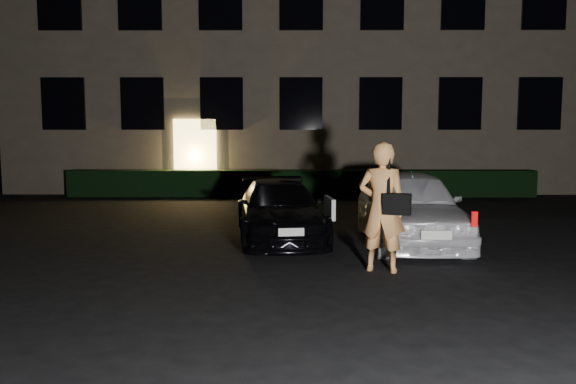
{
  "coord_description": "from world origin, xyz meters",
  "views": [
    {
      "loc": [
        -0.32,
        -7.61,
        2.04
      ],
      "look_at": [
        -0.38,
        2.0,
        1.03
      ],
      "focal_mm": 35.0,
      "sensor_mm": 36.0,
      "label": 1
    }
  ],
  "objects": [
    {
      "name": "hedge",
      "position": [
        0.0,
        10.5,
        0.42
      ],
      "size": [
        15.0,
        0.7,
        0.85
      ],
      "primitive_type": "cube",
      "color": "black",
      "rests_on": "ground"
    },
    {
      "name": "sedan",
      "position": [
        -0.54,
        3.08,
        0.56
      ],
      "size": [
        2.0,
        4.04,
        1.12
      ],
      "rotation": [
        0.0,
        0.0,
        0.11
      ],
      "color": "black",
      "rests_on": "ground"
    },
    {
      "name": "hatch",
      "position": [
        1.86,
        2.65,
        0.69
      ],
      "size": [
        1.66,
        4.07,
        1.38
      ],
      "rotation": [
        0.0,
        0.0,
        -0.01
      ],
      "color": "white",
      "rests_on": "ground"
    },
    {
      "name": "man",
      "position": [
        1.02,
        0.55,
        0.96
      ],
      "size": [
        0.81,
        0.67,
        1.92
      ],
      "rotation": [
        0.0,
        0.0,
        2.82
      ],
      "color": "#F2A157",
      "rests_on": "ground"
    },
    {
      "name": "ground",
      "position": [
        0.0,
        0.0,
        0.0
      ],
      "size": [
        80.0,
        80.0,
        0.0
      ],
      "primitive_type": "plane",
      "color": "black",
      "rests_on": "ground"
    },
    {
      "name": "building",
      "position": [
        -0.0,
        14.99,
        6.0
      ],
      "size": [
        20.0,
        8.11,
        12.0
      ],
      "color": "brown",
      "rests_on": "ground"
    }
  ]
}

